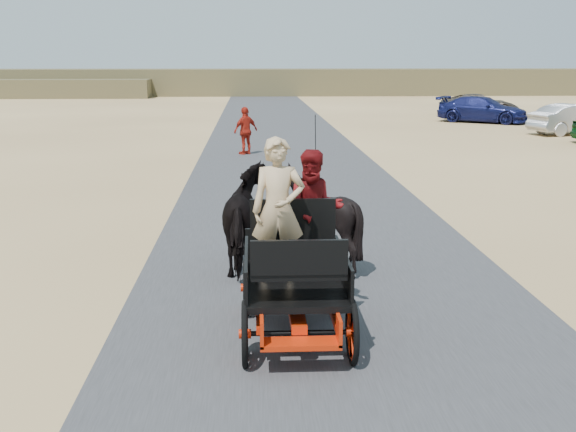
{
  "coord_description": "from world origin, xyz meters",
  "views": [
    {
      "loc": [
        -1.16,
        -6.8,
        3.46
      ],
      "look_at": [
        -0.64,
        3.45,
        1.2
      ],
      "focal_mm": 45.0,
      "sensor_mm": 36.0,
      "label": 1
    }
  ],
  "objects_px": {
    "horse_left": "(251,219)",
    "car_c": "(483,110)",
    "car_d": "(479,105)",
    "carriage": "(294,308)",
    "car_b": "(575,119)",
    "horse_right": "(317,218)",
    "pedestrian": "(246,131)"
  },
  "relations": [
    {
      "from": "horse_left",
      "to": "car_c",
      "type": "relative_size",
      "value": 0.42
    },
    {
      "from": "car_d",
      "to": "carriage",
      "type": "bearing_deg",
      "value": 169.89
    },
    {
      "from": "car_b",
      "to": "horse_left",
      "type": "bearing_deg",
      "value": 128.9
    },
    {
      "from": "horse_left",
      "to": "car_c",
      "type": "height_order",
      "value": "horse_left"
    },
    {
      "from": "carriage",
      "to": "horse_right",
      "type": "relative_size",
      "value": 1.41
    },
    {
      "from": "horse_left",
      "to": "car_d",
      "type": "xyz_separation_m",
      "value": [
        13.96,
        32.15,
        -0.2
      ]
    },
    {
      "from": "carriage",
      "to": "pedestrian",
      "type": "relative_size",
      "value": 1.39
    },
    {
      "from": "pedestrian",
      "to": "car_b",
      "type": "xyz_separation_m",
      "value": [
        14.99,
        6.23,
        -0.17
      ]
    },
    {
      "from": "carriage",
      "to": "car_d",
      "type": "height_order",
      "value": "car_d"
    },
    {
      "from": "horse_left",
      "to": "car_d",
      "type": "height_order",
      "value": "horse_left"
    },
    {
      "from": "horse_left",
      "to": "horse_right",
      "type": "xyz_separation_m",
      "value": [
        1.1,
        0.0,
        0.0
      ]
    },
    {
      "from": "horse_right",
      "to": "car_c",
      "type": "height_order",
      "value": "horse_right"
    },
    {
      "from": "car_d",
      "to": "car_b",
      "type": "bearing_deg",
      "value": -164.96
    },
    {
      "from": "car_b",
      "to": "car_d",
      "type": "xyz_separation_m",
      "value": [
        -0.85,
        11.37,
        -0.05
      ]
    },
    {
      "from": "horse_right",
      "to": "pedestrian",
      "type": "height_order",
      "value": "pedestrian"
    },
    {
      "from": "horse_right",
      "to": "car_d",
      "type": "distance_m",
      "value": 34.63
    },
    {
      "from": "car_c",
      "to": "car_d",
      "type": "bearing_deg",
      "value": 18.86
    },
    {
      "from": "car_d",
      "to": "car_c",
      "type": "bearing_deg",
      "value": 175.25
    },
    {
      "from": "horse_right",
      "to": "car_c",
      "type": "xyz_separation_m",
      "value": [
        11.46,
        27.11,
        -0.15
      ]
    },
    {
      "from": "horse_left",
      "to": "horse_right",
      "type": "height_order",
      "value": "horse_right"
    },
    {
      "from": "carriage",
      "to": "pedestrian",
      "type": "bearing_deg",
      "value": 92.37
    },
    {
      "from": "horse_left",
      "to": "pedestrian",
      "type": "xyz_separation_m",
      "value": [
        -0.18,
        14.55,
        0.02
      ]
    },
    {
      "from": "car_c",
      "to": "horse_left",
      "type": "bearing_deg",
      "value": -170.48
    },
    {
      "from": "horse_left",
      "to": "car_b",
      "type": "distance_m",
      "value": 25.52
    },
    {
      "from": "car_b",
      "to": "horse_right",
      "type": "bearing_deg",
      "value": 130.96
    },
    {
      "from": "carriage",
      "to": "car_b",
      "type": "distance_m",
      "value": 27.73
    },
    {
      "from": "horse_right",
      "to": "car_b",
      "type": "height_order",
      "value": "horse_right"
    },
    {
      "from": "horse_left",
      "to": "car_b",
      "type": "height_order",
      "value": "horse_left"
    },
    {
      "from": "horse_left",
      "to": "car_b",
      "type": "relative_size",
      "value": 0.48
    },
    {
      "from": "carriage",
      "to": "car_d",
      "type": "bearing_deg",
      "value": 69.12
    },
    {
      "from": "carriage",
      "to": "car_b",
      "type": "relative_size",
      "value": 0.57
    },
    {
      "from": "carriage",
      "to": "horse_right",
      "type": "bearing_deg",
      "value": 79.61
    }
  ]
}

